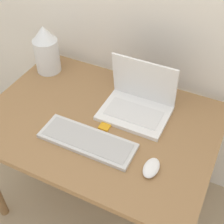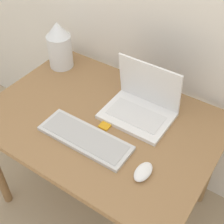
{
  "view_description": "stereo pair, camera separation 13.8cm",
  "coord_description": "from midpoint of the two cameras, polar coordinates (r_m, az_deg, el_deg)",
  "views": [
    {
      "loc": [
        0.52,
        -0.53,
        1.75
      ],
      "look_at": [
        0.08,
        0.37,
        0.81
      ],
      "focal_mm": 50.0,
      "sensor_mm": 36.0,
      "label": 1
    },
    {
      "loc": [
        0.64,
        -0.46,
        1.75
      ],
      "look_at": [
        0.08,
        0.37,
        0.81
      ],
      "focal_mm": 50.0,
      "sensor_mm": 36.0,
      "label": 2
    }
  ],
  "objects": [
    {
      "name": "laptop",
      "position": [
        1.49,
        8.01,
        1.28
      ],
      "size": [
        0.32,
        0.25,
        0.26
      ],
      "color": "white",
      "rests_on": "desk"
    },
    {
      "name": "keyboard",
      "position": [
        1.39,
        -2.13,
        -4.9
      ],
      "size": [
        0.44,
        0.15,
        0.02
      ],
      "color": "silver",
      "rests_on": "desk"
    },
    {
      "name": "desk",
      "position": [
        1.55,
        0.59,
        -3.71
      ],
      "size": [
        1.11,
        0.78,
        0.71
      ],
      "color": "olive",
      "rests_on": "ground_plane"
    },
    {
      "name": "mouse",
      "position": [
        1.28,
        8.85,
        -10.93
      ],
      "size": [
        0.06,
        0.11,
        0.03
      ],
      "color": "white",
      "rests_on": "desk"
    },
    {
      "name": "vase",
      "position": [
        1.77,
        -7.39,
        11.92
      ],
      "size": [
        0.14,
        0.14,
        0.27
      ],
      "color": "white",
      "rests_on": "desk"
    },
    {
      "name": "mp3_player",
      "position": [
        1.45,
        1.6,
        -2.47
      ],
      "size": [
        0.05,
        0.06,
        0.01
      ],
      "color": "orange",
      "rests_on": "desk"
    }
  ]
}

